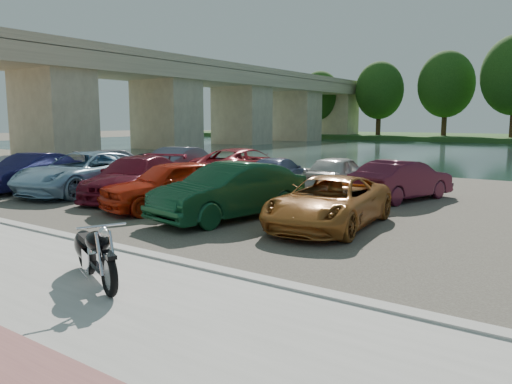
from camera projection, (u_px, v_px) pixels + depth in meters
ground at (55, 286)px, 8.31m from camera, size 200.00×200.00×0.00m
kerb at (146, 256)px, 9.91m from camera, size 60.00×0.30×0.14m
parking_lot at (345, 200)px, 17.16m from camera, size 60.00×18.00×0.04m
river at (501, 154)px, 40.50m from camera, size 120.00×40.00×0.00m
bridge at (236, 96)px, 56.67m from camera, size 7.00×56.00×8.55m
motorcycle at (93, 251)px, 8.33m from camera, size 2.21×1.15×1.05m
car_0 at (11, 168)px, 21.14m from camera, size 1.58×3.92×1.33m
car_1 at (30, 172)px, 19.38m from camera, size 2.56×4.54×1.42m
car_2 at (85, 173)px, 18.50m from camera, size 3.27×5.81×1.53m
car_3 at (135, 178)px, 17.30m from camera, size 3.57×5.37×1.45m
car_4 at (172, 185)px, 15.20m from camera, size 2.89×4.72×1.50m
car_5 at (230, 191)px, 13.65m from camera, size 2.38×4.85×1.53m
car_6 at (329, 202)px, 12.60m from camera, size 2.61×4.82×1.28m
car_7 at (118, 161)px, 25.75m from camera, size 2.36×4.41×1.22m
car_8 at (157, 163)px, 24.65m from camera, size 2.08×3.78×1.22m
car_9 at (185, 163)px, 22.87m from camera, size 2.56×4.78×1.49m
car_10 at (244, 165)px, 22.02m from camera, size 2.53×5.38×1.49m
car_11 at (278, 173)px, 20.03m from camera, size 2.64×4.47×1.22m
car_12 at (338, 173)px, 19.08m from camera, size 2.04×4.20×1.38m
car_13 at (402, 180)px, 16.93m from camera, size 2.48×4.36×1.36m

